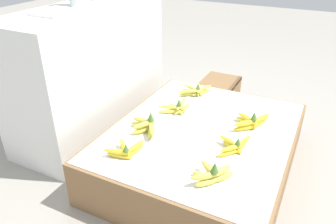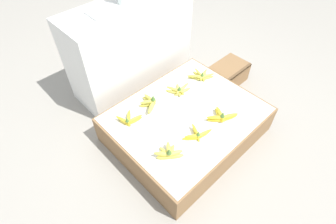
% 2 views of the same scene
% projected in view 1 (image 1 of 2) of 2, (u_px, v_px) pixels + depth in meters
% --- Properties ---
extents(ground_plane, '(10.00, 10.00, 0.00)m').
position_uv_depth(ground_plane, '(200.00, 168.00, 1.85)').
color(ground_plane, gray).
extents(display_platform, '(1.12, 0.91, 0.25)m').
position_uv_depth(display_platform, '(201.00, 150.00, 1.79)').
color(display_platform, olive).
rests_on(display_platform, ground_plane).
extents(back_vendor_table, '(1.11, 0.44, 0.80)m').
position_uv_depth(back_vendor_table, '(90.00, 72.00, 2.07)').
color(back_vendor_table, white).
rests_on(back_vendor_table, ground_plane).
extents(wooden_crate, '(0.35, 0.25, 0.20)m').
position_uv_depth(wooden_crate, '(218.00, 93.00, 2.49)').
color(wooden_crate, olive).
rests_on(wooden_crate, ground_plane).
extents(banana_bunch_front_left, '(0.18, 0.17, 0.11)m').
position_uv_depth(banana_bunch_front_left, '(212.00, 174.00, 1.36)').
color(banana_bunch_front_left, '#DBCC4C').
rests_on(banana_bunch_front_left, display_platform).
extents(banana_bunch_front_midleft, '(0.21, 0.15, 0.08)m').
position_uv_depth(banana_bunch_front_midleft, '(235.00, 146.00, 1.55)').
color(banana_bunch_front_midleft, yellow).
rests_on(banana_bunch_front_midleft, display_platform).
extents(banana_bunch_front_midright, '(0.22, 0.18, 0.10)m').
position_uv_depth(banana_bunch_front_midright, '(251.00, 122.00, 1.74)').
color(banana_bunch_front_midright, yellow).
rests_on(banana_bunch_front_midright, display_platform).
extents(banana_bunch_middle_left, '(0.16, 0.14, 0.08)m').
position_uv_depth(banana_bunch_middle_left, '(126.00, 150.00, 1.52)').
color(banana_bunch_middle_left, yellow).
rests_on(banana_bunch_middle_left, display_platform).
extents(banana_bunch_middle_midleft, '(0.14, 0.20, 0.11)m').
position_uv_depth(banana_bunch_middle_midleft, '(146.00, 126.00, 1.69)').
color(banana_bunch_middle_midleft, gold).
rests_on(banana_bunch_middle_midleft, display_platform).
extents(banana_bunch_middle_midright, '(0.19, 0.16, 0.09)m').
position_uv_depth(banana_bunch_middle_midright, '(177.00, 107.00, 1.89)').
color(banana_bunch_middle_midright, '#DBCC4C').
rests_on(banana_bunch_middle_midright, display_platform).
extents(banana_bunch_middle_right, '(0.22, 0.19, 0.08)m').
position_uv_depth(banana_bunch_middle_right, '(196.00, 90.00, 2.11)').
color(banana_bunch_middle_right, gold).
rests_on(banana_bunch_middle_right, display_platform).
extents(foam_tray_white, '(0.21, 0.19, 0.02)m').
position_uv_depth(foam_tray_white, '(55.00, 12.00, 1.71)').
color(foam_tray_white, white).
rests_on(foam_tray_white, back_vendor_table).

